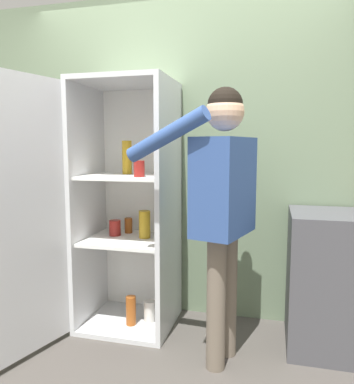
% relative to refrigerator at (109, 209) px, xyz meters
% --- Properties ---
extents(ground_plane, '(12.00, 12.00, 0.00)m').
position_rel_refrigerator_xyz_m(ground_plane, '(0.46, -0.53, -0.92)').
color(ground_plane, '#4C4742').
extents(wall_back, '(7.00, 0.06, 2.55)m').
position_rel_refrigerator_xyz_m(wall_back, '(0.46, 0.45, 0.36)').
color(wall_back, gray).
rests_on(wall_back, ground_plane).
extents(refrigerator, '(0.91, 1.27, 1.85)m').
position_rel_refrigerator_xyz_m(refrigerator, '(0.00, 0.00, 0.00)').
color(refrigerator, silver).
rests_on(refrigerator, ground_plane).
extents(person, '(0.77, 0.59, 1.72)m').
position_rel_refrigerator_xyz_m(person, '(0.86, -0.24, 0.17)').
color(person, '#726656').
rests_on(person, ground_plane).
extents(counter, '(0.76, 0.58, 0.93)m').
position_rel_refrigerator_xyz_m(counter, '(1.66, 0.11, -0.45)').
color(counter, '#4C4C51').
rests_on(counter, ground_plane).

